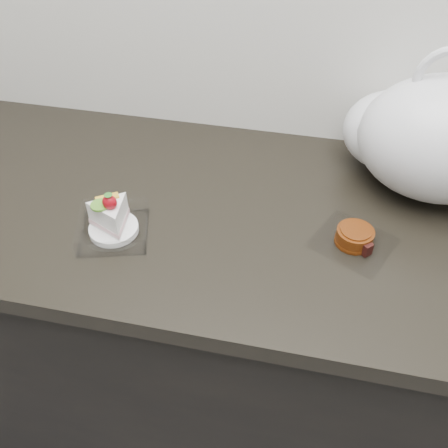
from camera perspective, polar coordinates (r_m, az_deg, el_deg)
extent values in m
cube|color=black|center=(1.39, 3.85, -13.47)|extent=(2.00, 0.60, 0.86)
cube|color=black|center=(1.05, 4.98, 0.36)|extent=(2.04, 0.64, 0.04)
cube|color=white|center=(1.01, -12.41, -0.89)|extent=(0.16, 0.16, 0.00)
cylinder|color=white|center=(1.00, -12.48, -0.55)|extent=(0.10, 0.10, 0.01)
ellipsoid|color=#A90B1D|center=(0.95, -12.94, 2.44)|extent=(0.03, 0.02, 0.03)
cone|color=#2D7223|center=(0.94, -13.07, 3.09)|extent=(0.02, 0.02, 0.01)
cylinder|color=#5FA931|center=(0.96, -14.01, 2.10)|extent=(0.04, 0.04, 0.00)
cube|color=gold|center=(0.97, -13.21, 2.96)|extent=(0.05, 0.04, 0.00)
cube|color=white|center=(1.00, 14.54, -2.03)|extent=(0.19, 0.18, 0.00)
cylinder|color=#62270B|center=(0.99, 14.70, -1.38)|extent=(0.09, 0.09, 0.03)
cylinder|color=#62270B|center=(1.00, 14.58, -1.86)|extent=(0.09, 0.09, 0.01)
cylinder|color=#62270B|center=(0.98, 14.87, -0.68)|extent=(0.07, 0.07, 0.00)
cube|color=black|center=(0.97, 15.90, -2.70)|extent=(0.03, 0.03, 0.03)
ellipsoid|color=white|center=(1.10, 23.94, 8.80)|extent=(0.41, 0.36, 0.26)
ellipsoid|color=white|center=(1.15, 18.46, 10.06)|extent=(0.25, 0.23, 0.17)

